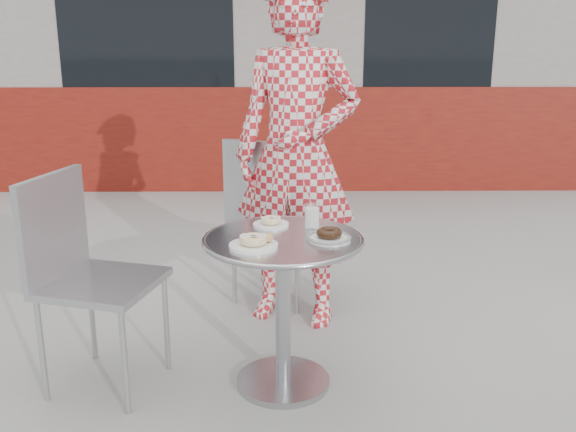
{
  "coord_description": "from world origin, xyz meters",
  "views": [
    {
      "loc": [
        0.03,
        -2.49,
        1.49
      ],
      "look_at": [
        0.06,
        0.09,
        0.75
      ],
      "focal_mm": 40.0,
      "sensor_mm": 36.0,
      "label": 1
    }
  ],
  "objects_px": {
    "bistro_table": "(283,275)",
    "milk_cup": "(312,216)",
    "seated_person": "(296,156)",
    "plate_near": "(254,242)",
    "plate_far": "(271,222)",
    "plate_checker": "(329,236)",
    "chair_far": "(278,250)",
    "chair_left": "(103,323)"
  },
  "relations": [
    {
      "from": "chair_far",
      "to": "chair_left",
      "type": "distance_m",
      "value": 1.21
    },
    {
      "from": "bistro_table",
      "to": "chair_left",
      "type": "distance_m",
      "value": 0.81
    },
    {
      "from": "chair_far",
      "to": "milk_cup",
      "type": "distance_m",
      "value": 0.95
    },
    {
      "from": "plate_checker",
      "to": "milk_cup",
      "type": "relative_size",
      "value": 1.72
    },
    {
      "from": "chair_far",
      "to": "plate_checker",
      "type": "distance_m",
      "value": 1.1
    },
    {
      "from": "plate_far",
      "to": "plate_checker",
      "type": "bearing_deg",
      "value": -40.09
    },
    {
      "from": "chair_far",
      "to": "plate_far",
      "type": "distance_m",
      "value": 0.9
    },
    {
      "from": "bistro_table",
      "to": "chair_far",
      "type": "height_order",
      "value": "chair_far"
    },
    {
      "from": "plate_checker",
      "to": "milk_cup",
      "type": "bearing_deg",
      "value": 109.28
    },
    {
      "from": "chair_far",
      "to": "milk_cup",
      "type": "relative_size",
      "value": 9.0
    },
    {
      "from": "plate_far",
      "to": "plate_near",
      "type": "distance_m",
      "value": 0.3
    },
    {
      "from": "bistro_table",
      "to": "chair_left",
      "type": "xyz_separation_m",
      "value": [
        -0.77,
        0.02,
        -0.23
      ]
    },
    {
      "from": "plate_far",
      "to": "milk_cup",
      "type": "relative_size",
      "value": 1.48
    },
    {
      "from": "plate_near",
      "to": "plate_checker",
      "type": "distance_m",
      "value": 0.31
    },
    {
      "from": "bistro_table",
      "to": "plate_near",
      "type": "xyz_separation_m",
      "value": [
        -0.11,
        -0.12,
        0.19
      ]
    },
    {
      "from": "plate_near",
      "to": "milk_cup",
      "type": "relative_size",
      "value": 1.83
    },
    {
      "from": "seated_person",
      "to": "plate_checker",
      "type": "relative_size",
      "value": 9.79
    },
    {
      "from": "bistro_table",
      "to": "plate_near",
      "type": "height_order",
      "value": "plate_near"
    },
    {
      "from": "bistro_table",
      "to": "milk_cup",
      "type": "relative_size",
      "value": 6.45
    },
    {
      "from": "seated_person",
      "to": "plate_checker",
      "type": "height_order",
      "value": "seated_person"
    },
    {
      "from": "chair_far",
      "to": "seated_person",
      "type": "relative_size",
      "value": 0.53
    },
    {
      "from": "seated_person",
      "to": "plate_far",
      "type": "xyz_separation_m",
      "value": [
        -0.12,
        -0.53,
        -0.19
      ]
    },
    {
      "from": "plate_far",
      "to": "plate_near",
      "type": "xyz_separation_m",
      "value": [
        -0.06,
        -0.29,
        0.0
      ]
    },
    {
      "from": "plate_far",
      "to": "plate_near",
      "type": "relative_size",
      "value": 0.81
    },
    {
      "from": "seated_person",
      "to": "plate_near",
      "type": "xyz_separation_m",
      "value": [
        -0.18,
        -0.82,
        -0.19
      ]
    },
    {
      "from": "chair_left",
      "to": "plate_near",
      "type": "relative_size",
      "value": 4.82
    },
    {
      "from": "milk_cup",
      "to": "chair_far",
      "type": "bearing_deg",
      "value": 100.44
    },
    {
      "from": "seated_person",
      "to": "milk_cup",
      "type": "height_order",
      "value": "seated_person"
    },
    {
      "from": "chair_left",
      "to": "seated_person",
      "type": "relative_size",
      "value": 0.52
    },
    {
      "from": "bistro_table",
      "to": "milk_cup",
      "type": "distance_m",
      "value": 0.29
    },
    {
      "from": "chair_left",
      "to": "seated_person",
      "type": "bearing_deg",
      "value": -35.26
    },
    {
      "from": "chair_left",
      "to": "plate_checker",
      "type": "relative_size",
      "value": 5.13
    },
    {
      "from": "bistro_table",
      "to": "seated_person",
      "type": "bearing_deg",
      "value": 84.21
    },
    {
      "from": "seated_person",
      "to": "plate_near",
      "type": "relative_size",
      "value": 9.2
    },
    {
      "from": "bistro_table",
      "to": "plate_checker",
      "type": "bearing_deg",
      "value": -9.44
    },
    {
      "from": "chair_far",
      "to": "milk_cup",
      "type": "bearing_deg",
      "value": 123.92
    },
    {
      "from": "bistro_table",
      "to": "plate_far",
      "type": "height_order",
      "value": "plate_far"
    },
    {
      "from": "chair_left",
      "to": "plate_near",
      "type": "xyz_separation_m",
      "value": [
        0.66,
        -0.14,
        0.41
      ]
    },
    {
      "from": "seated_person",
      "to": "plate_checker",
      "type": "xyz_separation_m",
      "value": [
        0.12,
        -0.74,
        -0.2
      ]
    },
    {
      "from": "bistro_table",
      "to": "plate_checker",
      "type": "xyz_separation_m",
      "value": [
        0.19,
        -0.03,
        0.18
      ]
    },
    {
      "from": "chair_left",
      "to": "plate_far",
      "type": "bearing_deg",
      "value": -62.46
    },
    {
      "from": "chair_far",
      "to": "milk_cup",
      "type": "xyz_separation_m",
      "value": [
        0.15,
        -0.83,
        0.43
      ]
    }
  ]
}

